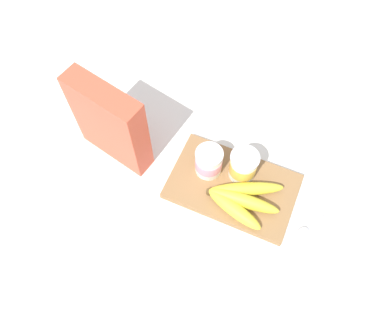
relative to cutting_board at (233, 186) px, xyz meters
name	(u,v)px	position (x,y,z in m)	size (l,w,h in m)	color
ground_plane	(232,188)	(0.00, 0.00, -0.01)	(2.40, 2.40, 0.00)	silver
cutting_board	(233,186)	(0.00, 0.00, 0.00)	(0.32, 0.20, 0.02)	olive
cereal_box	(110,124)	(-0.33, -0.02, 0.12)	(0.20, 0.06, 0.26)	#D85138
yogurt_cup_front	(209,162)	(-0.08, 0.02, 0.05)	(0.07, 0.07, 0.08)	white
yogurt_cup_back	(243,166)	(0.01, 0.04, 0.05)	(0.07, 0.07, 0.09)	white
banana_bunch	(242,199)	(0.04, -0.04, 0.03)	(0.19, 0.16, 0.04)	yellow
spoon	(311,226)	(0.22, -0.02, -0.01)	(0.08, 0.12, 0.01)	silver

